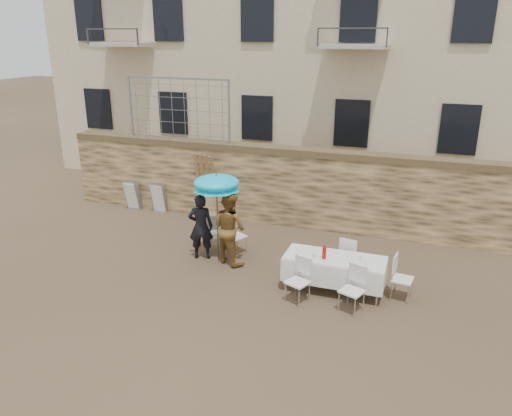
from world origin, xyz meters
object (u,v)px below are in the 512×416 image
(umbrella, at_px, (217,185))
(chair_stack_right, at_px, (161,197))
(soda_bottle, at_px, (324,253))
(couple_chair_left, at_px, (211,231))
(chair_stack_left, at_px, (135,194))
(couple_chair_right, at_px, (236,235))
(table_chair_front_right, at_px, (352,290))
(banquet_table, at_px, (335,259))
(table_chair_front_left, at_px, (298,281))
(woman_dress, at_px, (230,228))
(man_suit, at_px, (201,227))
(table_chair_side, at_px, (403,278))
(table_chair_back, at_px, (350,256))

(umbrella, xyz_separation_m, chair_stack_right, (-3.05, 2.58, -1.41))
(soda_bottle, bearing_deg, couple_chair_left, 158.40)
(umbrella, xyz_separation_m, soda_bottle, (2.77, -0.80, -0.96))
(couple_chair_left, bearing_deg, chair_stack_left, -55.51)
(couple_chair_left, relative_size, couple_chair_right, 1.00)
(couple_chair_right, height_order, table_chair_front_right, same)
(banquet_table, xyz_separation_m, chair_stack_right, (-6.02, 3.23, -0.27))
(soda_bottle, relative_size, table_chair_front_left, 0.27)
(woman_dress, relative_size, chair_stack_right, 1.92)
(soda_bottle, bearing_deg, umbrella, 163.80)
(man_suit, xyz_separation_m, banquet_table, (3.37, -0.55, -0.08))
(table_chair_side, relative_size, chair_stack_right, 1.04)
(table_chair_back, xyz_separation_m, chair_stack_left, (-7.12, 2.43, -0.02))
(man_suit, xyz_separation_m, table_chair_front_right, (3.87, -1.30, -0.33))
(table_chair_side, xyz_separation_m, chair_stack_right, (-7.42, 3.13, -0.02))
(banquet_table, bearing_deg, table_chair_front_right, -56.31)
(umbrella, xyz_separation_m, couple_chair_right, (0.30, 0.45, -1.39))
(man_suit, bearing_deg, table_chair_side, 156.75)
(man_suit, relative_size, banquet_table, 0.78)
(soda_bottle, distance_m, table_chair_side, 1.67)
(umbrella, height_order, banquet_table, umbrella)
(couple_chair_right, bearing_deg, table_chair_side, -165.06)
(couple_chair_left, bearing_deg, man_suit, 65.36)
(couple_chair_right, xyz_separation_m, table_chair_front_left, (2.07, -1.85, 0.00))
(umbrella, relative_size, banquet_table, 0.94)
(table_chair_front_right, bearing_deg, soda_bottle, 160.87)
(woman_dress, xyz_separation_m, table_chair_back, (2.82, 0.25, -0.40))
(woman_dress, relative_size, chair_stack_left, 1.92)
(woman_dress, distance_m, chair_stack_right, 4.35)
(chair_stack_left, bearing_deg, table_chair_front_right, -28.19)
(soda_bottle, bearing_deg, chair_stack_right, 149.87)
(woman_dress, relative_size, couple_chair_right, 1.84)
(umbrella, relative_size, couple_chair_left, 2.07)
(soda_bottle, bearing_deg, woman_dress, 163.76)
(man_suit, height_order, couple_chair_right, man_suit)
(umbrella, bearing_deg, woman_dress, -15.95)
(table_chair_back, bearing_deg, table_chair_side, 159.55)
(chair_stack_left, bearing_deg, table_chair_back, -18.83)
(couple_chair_left, bearing_deg, banquet_table, 137.21)
(soda_bottle, bearing_deg, table_chair_front_right, -40.60)
(umbrella, bearing_deg, man_suit, -165.96)
(soda_bottle, height_order, chair_stack_left, soda_bottle)
(couple_chair_left, relative_size, chair_stack_right, 1.04)
(banquet_table, height_order, soda_bottle, soda_bottle)
(table_chair_front_right, relative_size, chair_stack_left, 1.04)
(table_chair_front_right, height_order, chair_stack_left, table_chair_front_right)
(man_suit, relative_size, chair_stack_right, 1.77)
(table_chair_front_left, bearing_deg, woman_dress, 170.22)
(woman_dress, bearing_deg, soda_bottle, -170.89)
(umbrella, relative_size, table_chair_front_right, 2.07)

